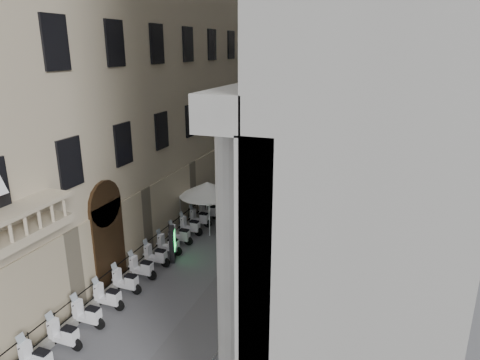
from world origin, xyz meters
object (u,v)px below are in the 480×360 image
object	(u,v)px
info_kiosk	(172,244)
pedestrian_b	(328,170)
security_tent	(205,187)
street_lamp	(234,133)
pedestrian_a	(262,198)

from	to	relation	value
info_kiosk	pedestrian_b	world-z (taller)	info_kiosk
security_tent	street_lamp	size ratio (longest dim) A/B	0.44
street_lamp	pedestrian_a	world-z (taller)	street_lamp
security_tent	pedestrian_a	bearing A→B (deg)	52.93
pedestrian_a	pedestrian_b	distance (m)	9.95
security_tent	street_lamp	xyz separation A→B (m)	(-0.25, 6.39, 2.59)
security_tent	pedestrian_b	world-z (taller)	security_tent
pedestrian_a	pedestrian_b	size ratio (longest dim) A/B	0.91
security_tent	street_lamp	bearing A→B (deg)	92.22
security_tent	pedestrian_a	distance (m)	5.23
security_tent	pedestrian_a	xyz separation A→B (m)	(2.96, 3.92, -1.79)
pedestrian_a	pedestrian_b	bearing A→B (deg)	-121.99
street_lamp	pedestrian_a	xyz separation A→B (m)	(3.21, -2.47, -4.38)
street_lamp	pedestrian_b	distance (m)	10.56
pedestrian_a	info_kiosk	bearing A→B (deg)	65.46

